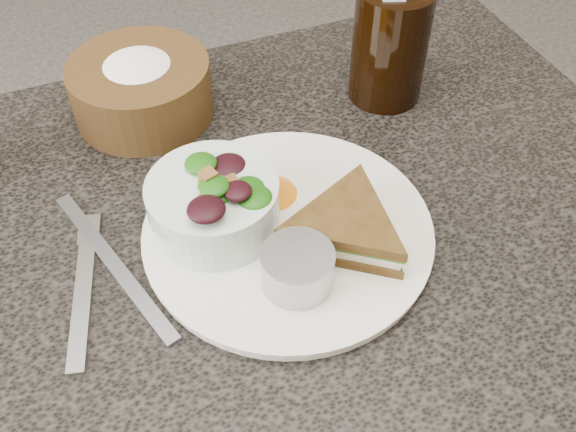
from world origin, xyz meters
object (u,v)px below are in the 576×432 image
(dinner_plate, at_px, (288,232))
(cola_glass, at_px, (390,40))
(bread_basket, at_px, (140,81))
(dining_table, at_px, (251,409))
(salad_bowl, at_px, (213,197))
(dressing_ramekin, at_px, (298,269))
(sandwich, at_px, (346,227))

(dinner_plate, relative_size, cola_glass, 1.88)
(dinner_plate, relative_size, bread_basket, 1.73)
(dining_table, bearing_deg, salad_bowl, 114.75)
(dinner_plate, bearing_deg, cola_glass, 41.44)
(dressing_ramekin, bearing_deg, sandwich, 25.43)
(dining_table, height_order, cola_glass, cola_glass)
(dining_table, xyz_separation_m, cola_glass, (0.26, 0.17, 0.45))
(sandwich, height_order, salad_bowl, salad_bowl)
(dinner_plate, xyz_separation_m, dressing_ramekin, (-0.02, -0.07, 0.03))
(dining_table, xyz_separation_m, salad_bowl, (-0.01, 0.02, 0.43))
(bread_basket, bearing_deg, salad_bowl, -83.85)
(salad_bowl, relative_size, bread_basket, 0.78)
(dressing_ramekin, height_order, bread_basket, bread_basket)
(dinner_plate, height_order, bread_basket, bread_basket)
(dinner_plate, bearing_deg, dining_table, 171.06)
(dining_table, relative_size, dinner_plate, 3.42)
(dining_table, distance_m, dressing_ramekin, 0.42)
(cola_glass, bearing_deg, salad_bowl, -151.56)
(bread_basket, distance_m, cola_glass, 0.30)
(sandwich, height_order, dressing_ramekin, dressing_ramekin)
(salad_bowl, relative_size, cola_glass, 0.85)
(dining_table, height_order, bread_basket, bread_basket)
(bread_basket, bearing_deg, cola_glass, -14.13)
(dinner_plate, xyz_separation_m, bread_basket, (-0.09, 0.25, 0.04))
(salad_bowl, height_order, dressing_ramekin, salad_bowl)
(dinner_plate, bearing_deg, dressing_ramekin, -104.15)
(dressing_ramekin, bearing_deg, dinner_plate, 75.85)
(salad_bowl, bearing_deg, cola_glass, 28.44)
(dinner_plate, xyz_separation_m, cola_glass, (0.20, 0.18, 0.07))
(dining_table, distance_m, bread_basket, 0.49)
(dressing_ramekin, bearing_deg, dining_table, 116.76)
(dining_table, xyz_separation_m, dinner_plate, (0.06, -0.01, 0.38))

